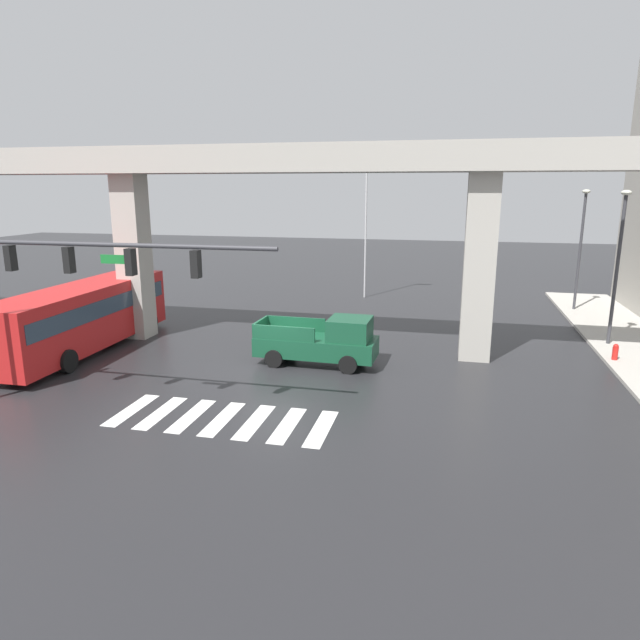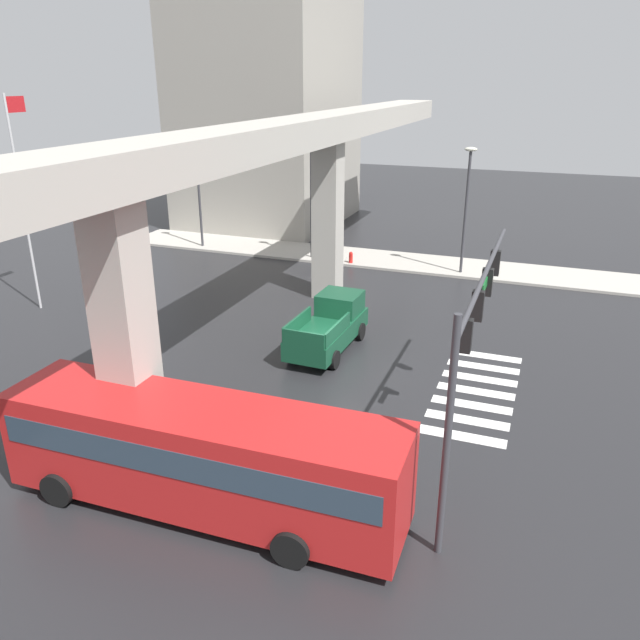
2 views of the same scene
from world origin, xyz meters
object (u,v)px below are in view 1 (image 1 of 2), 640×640
at_px(flagpole, 367,210).
at_px(fire_hydrant, 615,353).
at_px(street_lamp_mid_block, 619,250).
at_px(street_lamp_far_north, 582,236).
at_px(pickup_truck, 323,342).
at_px(city_bus, 83,314).
at_px(traffic_signal_mast, 66,272).

bearing_deg(flagpole, fire_hydrant, -44.09).
height_order(street_lamp_mid_block, flagpole, flagpole).
bearing_deg(fire_hydrant, street_lamp_far_north, 87.85).
relative_size(pickup_truck, city_bus, 0.48).
bearing_deg(flagpole, street_lamp_mid_block, -36.09).
height_order(pickup_truck, flagpole, flagpole).
xyz_separation_m(traffic_signal_mast, street_lamp_mid_block, (19.53, 12.37, -0.12)).
bearing_deg(traffic_signal_mast, street_lamp_mid_block, 32.34).
distance_m(street_lamp_mid_block, fire_hydrant, 4.96).
bearing_deg(traffic_signal_mast, pickup_truck, 43.47).
bearing_deg(street_lamp_far_north, city_bus, -149.24).
relative_size(street_lamp_mid_block, street_lamp_far_north, 1.00).
height_order(street_lamp_far_north, fire_hydrant, street_lamp_far_north).
xyz_separation_m(city_bus, street_lamp_far_north, (23.70, 14.10, 2.83)).
distance_m(street_lamp_mid_block, street_lamp_far_north, 7.91).
relative_size(fire_hydrant, flagpole, 0.08).
relative_size(pickup_truck, street_lamp_far_north, 0.71).
distance_m(traffic_signal_mast, fire_hydrant, 21.84).
bearing_deg(street_lamp_far_north, street_lamp_mid_block, -90.00).
bearing_deg(fire_hydrant, street_lamp_mid_block, 81.66).
xyz_separation_m(pickup_truck, street_lamp_far_north, (12.54, 13.66, 3.57)).
height_order(traffic_signal_mast, fire_hydrant, traffic_signal_mast).
relative_size(pickup_truck, street_lamp_mid_block, 0.71).
distance_m(street_lamp_far_north, fire_hydrant, 11.42).
distance_m(pickup_truck, fire_hydrant, 12.53).
height_order(pickup_truck, fire_hydrant, pickup_truck).
distance_m(street_lamp_mid_block, flagpole, 16.13).
bearing_deg(fire_hydrant, traffic_signal_mast, -153.26).
bearing_deg(city_bus, fire_hydrant, 8.46).
height_order(street_lamp_mid_block, fire_hydrant, street_lamp_mid_block).
height_order(pickup_truck, city_bus, city_bus).
relative_size(street_lamp_far_north, flagpole, 0.71).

